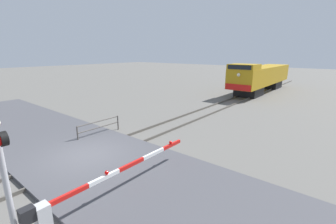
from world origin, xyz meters
TOP-DOWN VIEW (x-y plane):
  - ground_plane at (0.00, 0.00)m, footprint 160.00×160.00m
  - rail_track_left at (-0.72, 0.00)m, footprint 0.08×80.00m
  - rail_track_right at (0.72, 0.00)m, footprint 0.08×80.00m
  - road_surface at (0.00, 0.00)m, footprint 36.00×6.05m
  - locomotive at (0.00, 25.13)m, footprint 2.94×15.23m
  - crossing_gate at (3.58, -2.49)m, footprint 0.36×6.74m
  - guard_railing at (-2.22, 2.22)m, footprint 0.08×2.97m

SIDE VIEW (x-z plane):
  - ground_plane at x=0.00m, z-range 0.00..0.00m
  - rail_track_left at x=-0.72m, z-range 0.00..0.15m
  - rail_track_right at x=0.72m, z-range 0.00..0.15m
  - road_surface at x=0.00m, z-range 0.00..0.16m
  - guard_railing at x=-2.22m, z-range 0.15..1.10m
  - crossing_gate at x=3.58m, z-range 0.16..1.32m
  - locomotive at x=0.00m, z-range 0.06..3.82m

